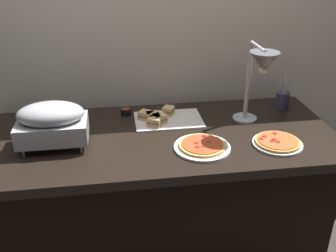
{
  "coord_description": "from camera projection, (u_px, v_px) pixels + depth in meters",
  "views": [
    {
      "loc": [
        -0.24,
        -1.86,
        1.74
      ],
      "look_at": [
        0.03,
        0.0,
        0.81
      ],
      "focal_mm": 41.7,
      "sensor_mm": 36.0,
      "label": 1
    }
  ],
  "objects": [
    {
      "name": "ground_plane",
      "position": [
        163.0,
        242.0,
        2.45
      ],
      "size": [
        8.0,
        8.0,
        0.0
      ],
      "primitive_type": "plane",
      "color": "#38332D"
    },
    {
      "name": "back_wall",
      "position": [
        151.0,
        33.0,
        2.37
      ],
      "size": [
        4.4,
        0.04,
        2.4
      ],
      "primitive_type": "cube",
      "color": "beige",
      "rests_on": "ground_plane"
    },
    {
      "name": "buffet_table",
      "position": [
        163.0,
        191.0,
        2.28
      ],
      "size": [
        1.9,
        0.84,
        0.76
      ],
      "color": "black",
      "rests_on": "ground_plane"
    },
    {
      "name": "chafing_dish",
      "position": [
        52.0,
        122.0,
        1.95
      ],
      "size": [
        0.35,
        0.22,
        0.24
      ],
      "color": "#B7BABF",
      "rests_on": "buffet_table"
    },
    {
      "name": "heat_lamp",
      "position": [
        260.0,
        69.0,
        2.0
      ],
      "size": [
        0.15,
        0.34,
        0.47
      ],
      "color": "#B7BABF",
      "rests_on": "buffet_table"
    },
    {
      "name": "pizza_plate_front",
      "position": [
        277.0,
        143.0,
        2.01
      ],
      "size": [
        0.26,
        0.26,
        0.03
      ],
      "color": "white",
      "rests_on": "buffet_table"
    },
    {
      "name": "pizza_plate_center",
      "position": [
        202.0,
        146.0,
        1.98
      ],
      "size": [
        0.29,
        0.29,
        0.03
      ],
      "color": "white",
      "rests_on": "buffet_table"
    },
    {
      "name": "sandwich_platter",
      "position": [
        162.0,
        118.0,
        2.26
      ],
      "size": [
        0.39,
        0.26,
        0.06
      ],
      "color": "white",
      "rests_on": "buffet_table"
    },
    {
      "name": "sauce_cup_near",
      "position": [
        126.0,
        111.0,
        2.34
      ],
      "size": [
        0.06,
        0.06,
        0.04
      ],
      "color": "black",
      "rests_on": "buffet_table"
    },
    {
      "name": "utensil_holder",
      "position": [
        282.0,
        100.0,
        2.41
      ],
      "size": [
        0.08,
        0.08,
        0.22
      ],
      "color": "#383347",
      "rests_on": "buffet_table"
    }
  ]
}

